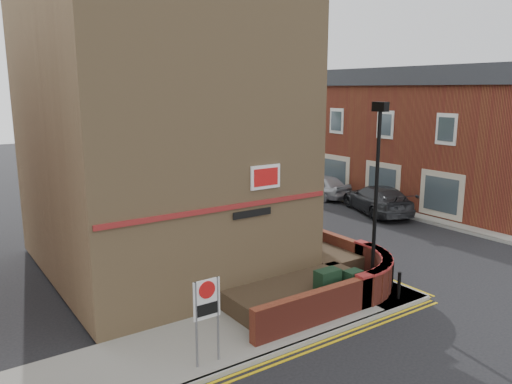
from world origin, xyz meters
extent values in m
plane|color=black|center=(0.00, 0.00, 0.00)|extent=(120.00, 120.00, 0.00)
cube|color=gray|center=(-3.50, 1.50, 0.06)|extent=(13.00, 3.00, 0.12)
cube|color=gray|center=(2.00, 16.00, 0.06)|extent=(2.00, 32.00, 0.12)
cube|color=gray|center=(13.00, 13.00, 0.06)|extent=(4.00, 40.00, 0.12)
cube|color=gray|center=(-3.50, 0.00, 0.06)|extent=(13.00, 0.15, 0.12)
cube|color=gray|center=(3.00, 16.00, 0.06)|extent=(0.15, 32.00, 0.12)
cube|color=gray|center=(11.00, 13.00, 0.06)|extent=(0.15, 40.00, 0.12)
cube|color=gold|center=(-3.50, -0.25, 0.01)|extent=(13.00, 0.28, 0.01)
cube|color=gold|center=(3.25, 16.00, 0.01)|extent=(0.28, 32.00, 0.01)
cube|color=#A17F56|center=(-3.00, 8.00, 5.62)|extent=(8.00, 10.00, 11.00)
cube|color=maroon|center=(-3.00, 2.97, 3.32)|extent=(7.80, 0.06, 0.15)
cube|color=white|center=(-1.50, 2.96, 4.12)|extent=(1.10, 0.05, 0.75)
cube|color=black|center=(-2.00, 2.96, 3.02)|extent=(1.40, 0.04, 0.22)
cylinder|color=black|center=(1.60, 1.20, 3.12)|extent=(0.12, 0.12, 6.00)
cylinder|color=black|center=(1.60, 1.20, 0.52)|extent=(0.20, 0.20, 0.80)
cube|color=black|center=(1.60, 1.20, 6.27)|extent=(0.25, 0.50, 0.30)
cube|color=black|center=(-0.30, 1.30, 0.72)|extent=(0.80, 0.45, 1.20)
cube|color=black|center=(0.50, 1.00, 0.67)|extent=(0.55, 0.40, 1.10)
cylinder|color=black|center=(2.00, 0.40, 0.57)|extent=(0.11, 0.11, 0.90)
cylinder|color=black|center=(2.60, 1.20, 0.57)|extent=(0.11, 0.11, 0.90)
cylinder|color=slate|center=(-5.30, 0.50, 1.22)|extent=(0.06, 0.06, 2.20)
cylinder|color=slate|center=(-4.70, 0.50, 1.22)|extent=(0.06, 0.06, 2.20)
cube|color=white|center=(-5.00, 0.50, 1.82)|extent=(0.72, 0.04, 1.00)
cylinder|color=red|center=(-5.00, 0.47, 2.07)|extent=(0.44, 0.02, 0.44)
cube|color=maroon|center=(14.50, 17.00, 3.50)|extent=(5.00, 30.00, 7.00)
cube|color=#2B2E34|center=(14.50, 17.00, 7.50)|extent=(5.40, 30.40, 1.00)
cube|color=#B6B096|center=(14.50, 38.00, 3.50)|extent=(5.00, 12.00, 7.00)
cube|color=#2B2E34|center=(14.50, 38.00, 7.50)|extent=(5.40, 12.40, 1.00)
cylinder|color=#382B1E|center=(2.00, 14.00, 2.40)|extent=(0.24, 0.24, 4.55)
sphere|color=#17451A|center=(2.00, 14.00, 5.00)|extent=(3.64, 3.64, 3.64)
sphere|color=#17451A|center=(2.40, 13.70, 4.15)|extent=(2.60, 2.60, 2.60)
sphere|color=#17451A|center=(1.70, 14.40, 4.54)|extent=(2.86, 2.86, 2.86)
cylinder|color=#382B1E|center=(2.00, 22.00, 2.64)|extent=(0.24, 0.24, 5.04)
sphere|color=#17451A|center=(2.00, 22.00, 5.52)|extent=(4.03, 4.03, 4.03)
sphere|color=#17451A|center=(2.40, 21.70, 4.58)|extent=(2.88, 2.88, 2.88)
sphere|color=#17451A|center=(1.70, 22.40, 5.02)|extent=(3.17, 3.17, 3.17)
cylinder|color=#382B1E|center=(2.00, 30.00, 2.50)|extent=(0.24, 0.24, 4.76)
sphere|color=#17451A|center=(2.00, 30.00, 5.22)|extent=(3.81, 3.81, 3.81)
sphere|color=#17451A|center=(2.40, 29.70, 4.34)|extent=(2.72, 2.72, 2.72)
sphere|color=#17451A|center=(1.70, 30.40, 4.74)|extent=(2.99, 2.99, 2.99)
cylinder|color=black|center=(2.40, 25.00, 1.72)|extent=(0.10, 0.10, 3.20)
imported|color=black|center=(2.40, 25.00, 3.82)|extent=(0.20, 0.16, 1.00)
imported|color=#B5B6BE|center=(4.00, 14.99, 0.76)|extent=(1.77, 4.66, 1.52)
imported|color=maroon|center=(3.60, 17.97, 0.71)|extent=(3.75, 5.57, 1.42)
imported|color=#2C2D31|center=(10.50, 9.01, 0.78)|extent=(3.96, 5.83, 1.57)
imported|color=#AAAAB2|center=(10.50, 14.00, 0.77)|extent=(2.34, 4.73, 1.55)
camera|label=1|loc=(-10.41, -9.48, 6.81)|focal=35.00mm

